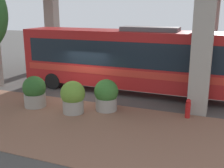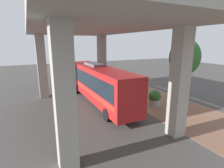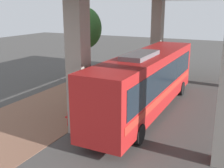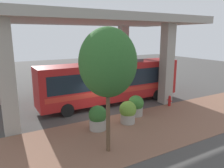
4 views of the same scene
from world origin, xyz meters
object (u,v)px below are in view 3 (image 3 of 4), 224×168
fire_hydrant (69,118)px  planter_middle (110,79)px  planter_front (97,93)px  planter_back (95,86)px  street_tree_near (84,28)px  bus (147,79)px

fire_hydrant → planter_middle: 7.49m
planter_front → planter_middle: planter_middle is taller
planter_front → planter_back: size_ratio=1.00×
planter_middle → planter_back: (-0.08, -2.24, 0.01)m
fire_hydrant → planter_front: 3.85m
planter_middle → street_tree_near: bearing=165.2°
bus → fire_hydrant: size_ratio=13.96×
planter_front → street_tree_near: size_ratio=0.25×
street_tree_near → planter_front: bearing=-50.6°
planter_back → street_tree_near: size_ratio=0.25×
planter_middle → planter_front: bearing=-76.9°
bus → planter_middle: 5.66m
planter_back → street_tree_near: 5.48m
planter_middle → street_tree_near: (-2.68, 0.71, 3.83)m
planter_back → street_tree_near: bearing=131.4°
fire_hydrant → planter_back: (-1.33, 5.14, 0.33)m
bus → fire_hydrant: bus is taller
bus → street_tree_near: size_ratio=2.02×
fire_hydrant → planter_middle: size_ratio=0.58×
street_tree_near → planter_back: bearing=-48.6°
bus → street_tree_near: 8.49m
bus → planter_front: (-3.44, -0.08, -1.31)m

